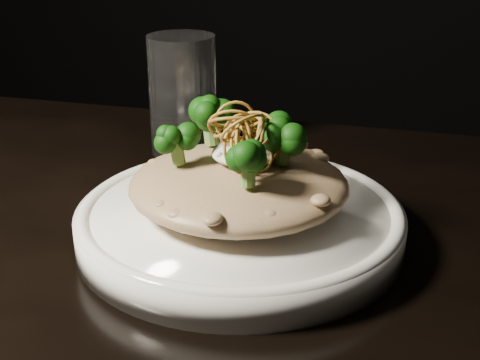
# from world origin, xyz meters

# --- Properties ---
(table) EXTENTS (1.10, 0.80, 0.75)m
(table) POSITION_xyz_m (0.00, 0.00, 0.67)
(table) COLOR black
(table) RESTS_ON ground
(plate) EXTENTS (0.28, 0.28, 0.03)m
(plate) POSITION_xyz_m (0.10, 0.06, 0.76)
(plate) COLOR white
(plate) RESTS_ON table
(risotto) EXTENTS (0.19, 0.19, 0.04)m
(risotto) POSITION_xyz_m (0.09, 0.06, 0.80)
(risotto) COLOR brown
(risotto) RESTS_ON plate
(broccoli) EXTENTS (0.11, 0.11, 0.04)m
(broccoli) POSITION_xyz_m (0.09, 0.06, 0.84)
(broccoli) COLOR black
(broccoli) RESTS_ON risotto
(cheese) EXTENTS (0.05, 0.05, 0.02)m
(cheese) POSITION_xyz_m (0.10, 0.07, 0.83)
(cheese) COLOR white
(cheese) RESTS_ON risotto
(shallots) EXTENTS (0.06, 0.06, 0.04)m
(shallots) POSITION_xyz_m (0.10, 0.06, 0.85)
(shallots) COLOR brown
(shallots) RESTS_ON cheese
(drinking_glass) EXTENTS (0.09, 0.09, 0.13)m
(drinking_glass) POSITION_xyz_m (-0.03, 0.25, 0.82)
(drinking_glass) COLOR silver
(drinking_glass) RESTS_ON table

